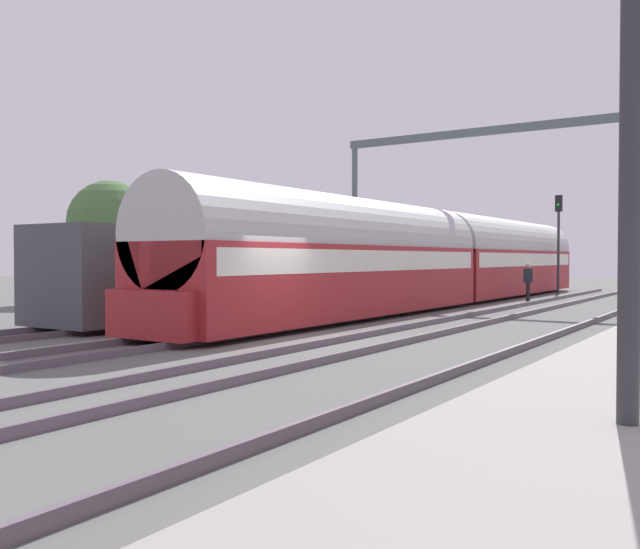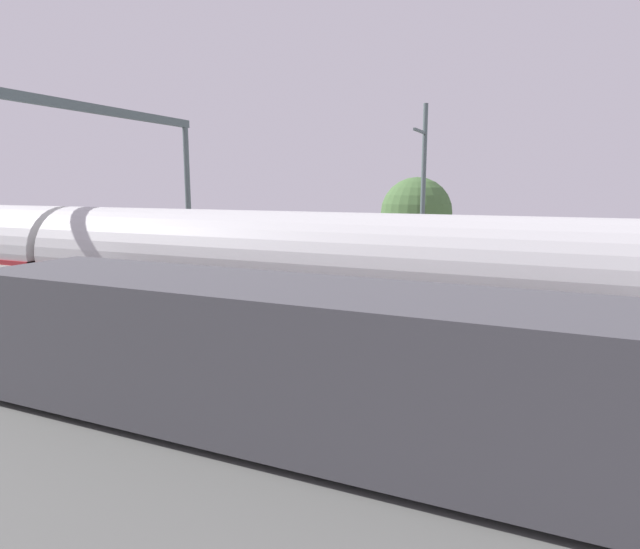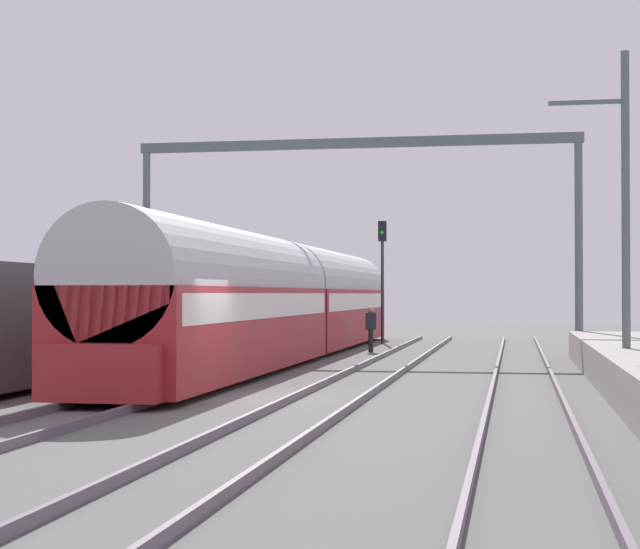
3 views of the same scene
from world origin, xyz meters
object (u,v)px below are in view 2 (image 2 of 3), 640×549
at_px(passenger_train, 72,268).
at_px(person_crossing, 43,276).
at_px(freight_car, 276,358).
at_px(catenary_gantry, 50,151).

xyz_separation_m(passenger_train, person_crossing, (2.37, 4.41, -0.94)).
xyz_separation_m(freight_car, person_crossing, (6.33, 14.12, -0.44)).
bearing_deg(catenary_gantry, freight_car, -115.12).
relative_size(freight_car, person_crossing, 7.51).
bearing_deg(person_crossing, catenary_gantry, 66.74).
height_order(person_crossing, catenary_gantry, catenary_gantry).
relative_size(passenger_train, person_crossing, 18.99).
height_order(passenger_train, catenary_gantry, catenary_gantry).
height_order(freight_car, catenary_gantry, catenary_gantry).
distance_m(freight_car, person_crossing, 15.48).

